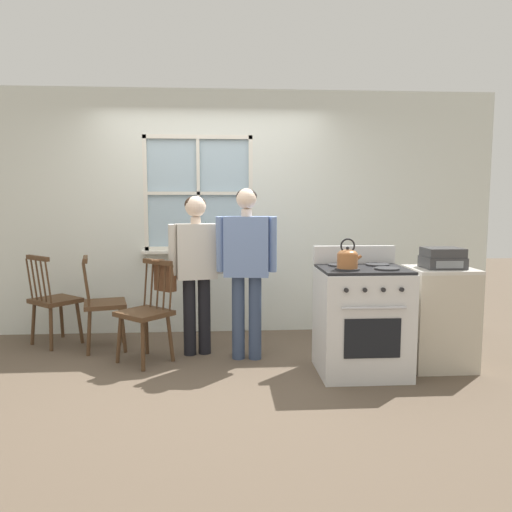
{
  "coord_description": "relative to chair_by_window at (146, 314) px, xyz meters",
  "views": [
    {
      "loc": [
        0.13,
        -4.22,
        1.5
      ],
      "look_at": [
        0.42,
        0.18,
        1.0
      ],
      "focal_mm": 35.0,
      "sensor_mm": 36.0,
      "label": 1
    }
  ],
  "objects": [
    {
      "name": "stereo",
      "position": [
        2.64,
        -0.33,
        0.53
      ],
      "size": [
        0.34,
        0.29,
        0.18
      ],
      "color": "#38383A",
      "rests_on": "side_counter"
    },
    {
      "name": "potted_plant",
      "position": [
        0.51,
        0.97,
        0.57
      ],
      "size": [
        0.16,
        0.16,
        0.34
      ],
      "color": "beige",
      "rests_on": "wall_back"
    },
    {
      "name": "stove",
      "position": [
        1.9,
        -0.42,
        0.02
      ],
      "size": [
        0.74,
        0.68,
        1.08
      ],
      "color": "silver",
      "rests_on": "ground_plane"
    },
    {
      "name": "side_counter",
      "position": [
        2.64,
        -0.31,
        -0.0
      ],
      "size": [
        0.55,
        0.5,
        0.9
      ],
      "color": "beige",
      "rests_on": "ground_plane"
    },
    {
      "name": "handbag",
      "position": [
        0.16,
        0.17,
        0.32
      ],
      "size": [
        0.25,
        0.25,
        0.31
      ],
      "color": "brown",
      "rests_on": "chair_by_window"
    },
    {
      "name": "wall_back",
      "position": [
        0.59,
        1.06,
        0.88
      ],
      "size": [
        6.4,
        0.16,
        2.7
      ],
      "color": "silver",
      "rests_on": "ground_plane"
    },
    {
      "name": "kettle",
      "position": [
        1.74,
        -0.55,
        0.57
      ],
      "size": [
        0.21,
        0.17,
        0.25
      ],
      "color": "#A86638",
      "rests_on": "stove"
    },
    {
      "name": "chair_center_cluster",
      "position": [
        -0.49,
        0.42,
        0.0
      ],
      "size": [
        0.49,
        0.51,
        0.94
      ],
      "rotation": [
        0.0,
        0.0,
        1.82
      ],
      "color": "#4C331E",
      "rests_on": "ground_plane"
    },
    {
      "name": "ground_plane",
      "position": [
        0.59,
        -0.34,
        -0.45
      ],
      "size": [
        16.0,
        16.0,
        0.0
      ],
      "primitive_type": "plane",
      "color": "brown"
    },
    {
      "name": "person_teen_center",
      "position": [
        0.93,
        0.02,
        0.51
      ],
      "size": [
        0.57,
        0.26,
        1.6
      ],
      "rotation": [
        0.0,
        0.0,
        -0.12
      ],
      "color": "#384766",
      "rests_on": "ground_plane"
    },
    {
      "name": "chair_by_window",
      "position": [
        0.0,
        0.0,
        0.0
      ],
      "size": [
        0.58,
        0.58,
        0.94
      ],
      "rotation": [
        0.0,
        0.0,
        -0.73
      ],
      "color": "#4C331E",
      "rests_on": "ground_plane"
    },
    {
      "name": "chair_near_wall",
      "position": [
        -1.04,
        0.62,
        0.0
      ],
      "size": [
        0.58,
        0.58,
        0.94
      ],
      "rotation": [
        0.0,
        0.0,
        2.42
      ],
      "color": "#4C331E",
      "rests_on": "ground_plane"
    },
    {
      "name": "person_elderly_left",
      "position": [
        0.46,
        0.2,
        0.47
      ],
      "size": [
        0.54,
        0.28,
        1.53
      ],
      "rotation": [
        0.0,
        0.0,
        0.21
      ],
      "color": "black",
      "rests_on": "ground_plane"
    }
  ]
}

